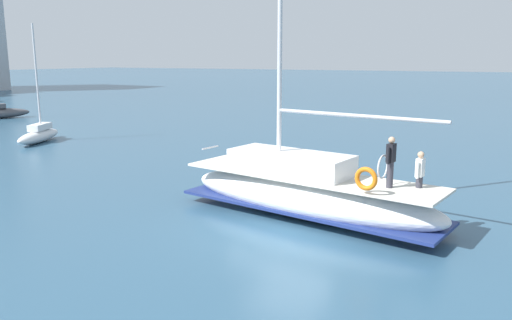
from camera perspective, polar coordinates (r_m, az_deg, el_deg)
ground_plane at (r=16.33m, az=3.52°, el=-7.80°), size 400.00×400.00×0.00m
main_sailboat at (r=17.43m, az=5.61°, el=-3.47°), size 3.79×9.85×12.60m
moored_cutter_left at (r=35.68m, az=-23.18°, el=2.71°), size 4.81×2.91×7.49m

